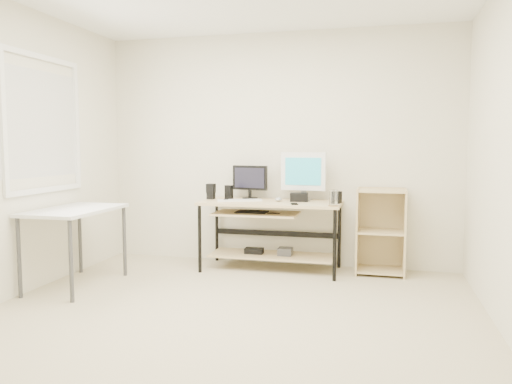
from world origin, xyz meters
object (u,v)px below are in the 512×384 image
object	(u,v)px
shelf_unit	(381,231)
side_table	(75,217)
audio_controller	(229,193)
black_monitor	(250,180)
white_imac	(303,173)
desk	(269,221)

from	to	relation	value
shelf_unit	side_table	bearing A→B (deg)	-156.67
side_table	shelf_unit	distance (m)	3.09
audio_controller	side_table	bearing A→B (deg)	-117.21
side_table	black_monitor	world-z (taller)	black_monitor
shelf_unit	white_imac	xyz separation A→B (m)	(-0.83, -0.01, 0.60)
desk	audio_controller	bearing A→B (deg)	179.60
desk	audio_controller	distance (m)	0.54
desk	white_imac	size ratio (longest dim) A/B	2.86
desk	side_table	xyz separation A→B (m)	(-1.65, -1.06, 0.13)
side_table	shelf_unit	size ratio (longest dim) A/B	1.11
black_monitor	white_imac	bearing A→B (deg)	8.50
audio_controller	desk	bearing A→B (deg)	20.99
black_monitor	white_imac	world-z (taller)	white_imac
side_table	shelf_unit	xyz separation A→B (m)	(2.83, 1.22, -0.22)
black_monitor	audio_controller	bearing A→B (deg)	-128.69
shelf_unit	black_monitor	world-z (taller)	black_monitor
black_monitor	side_table	bearing A→B (deg)	-128.43
side_table	white_imac	bearing A→B (deg)	31.23
black_monitor	audio_controller	world-z (taller)	black_monitor
desk	audio_controller	xyz separation A→B (m)	(-0.45, 0.00, 0.29)
side_table	audio_controller	size ratio (longest dim) A/B	6.09
shelf_unit	desk	bearing A→B (deg)	-172.23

